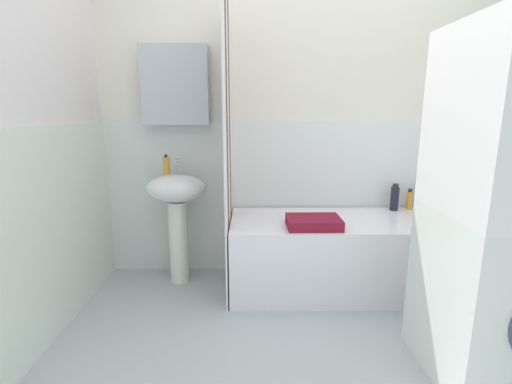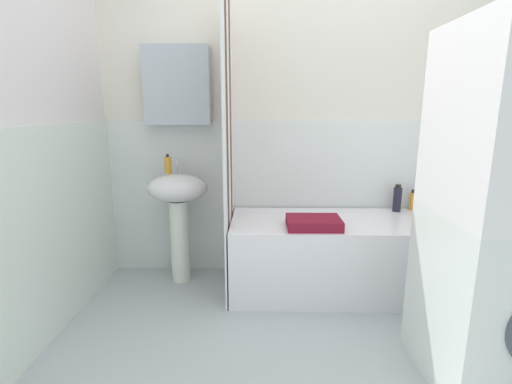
{
  "view_description": "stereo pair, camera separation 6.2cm",
  "coord_description": "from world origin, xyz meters",
  "views": [
    {
      "loc": [
        -0.41,
        -1.61,
        1.28
      ],
      "look_at": [
        -0.39,
        0.76,
        0.75
      ],
      "focal_mm": 26.0,
      "sensor_mm": 36.0,
      "label": 1
    },
    {
      "loc": [
        -0.34,
        -1.61,
        1.28
      ],
      "look_at": [
        -0.39,
        0.76,
        0.75
      ],
      "focal_mm": 26.0,
      "sensor_mm": 36.0,
      "label": 2
    }
  ],
  "objects": [
    {
      "name": "wall_back_tiled",
      "position": [
        -0.06,
        1.26,
        1.14
      ],
      "size": [
        3.6,
        0.18,
        2.4
      ],
      "color": "white",
      "rests_on": "ground_plane"
    },
    {
      "name": "soap_dispenser",
      "position": [
        -1.03,
        1.06,
        0.89
      ],
      "size": [
        0.05,
        0.05,
        0.15
      ],
      "color": "gold",
      "rests_on": "sink"
    },
    {
      "name": "shampoo_bottle",
      "position": [
        0.9,
        1.16,
        0.62
      ],
      "size": [
        0.05,
        0.05,
        0.19
      ],
      "color": "#2B559D",
      "rests_on": "bathtub"
    },
    {
      "name": "towel_folded",
      "position": [
        -0.01,
        0.72,
        0.56
      ],
      "size": [
        0.35,
        0.25,
        0.07
      ],
      "primitive_type": "cube",
      "rotation": [
        0.0,
        0.0,
        0.01
      ],
      "color": "maroon",
      "rests_on": "bathtub"
    },
    {
      "name": "wall_left_tiled",
      "position": [
        -1.57,
        0.34,
        1.12
      ],
      "size": [
        0.07,
        1.81,
        2.4
      ],
      "color": "white",
      "rests_on": "ground_plane"
    },
    {
      "name": "sink",
      "position": [
        -0.96,
        1.03,
        0.6
      ],
      "size": [
        0.44,
        0.34,
        0.82
      ],
      "color": "white",
      "rests_on": "ground_plane"
    },
    {
      "name": "ground_plane",
      "position": [
        0.0,
        0.0,
        -0.02
      ],
      "size": [
        4.8,
        5.6,
        0.04
      ],
      "primitive_type": "cube",
      "color": "#B4BABE"
    },
    {
      "name": "washer_dryer_stack",
      "position": [
        0.76,
        -0.02,
        0.82
      ],
      "size": [
        0.62,
        0.62,
        1.64
      ],
      "color": "white",
      "rests_on": "ground_plane"
    },
    {
      "name": "lotion_bottle",
      "position": [
        0.68,
        1.13,
        0.62
      ],
      "size": [
        0.06,
        0.06,
        0.21
      ],
      "color": "#222132",
      "rests_on": "bathtub"
    },
    {
      "name": "faucet",
      "position": [
        -0.96,
        1.11,
        0.88
      ],
      "size": [
        0.03,
        0.12,
        0.12
      ],
      "color": "silver",
      "rests_on": "sink"
    },
    {
      "name": "shower_curtain",
      "position": [
        -0.57,
        0.89,
        1.0
      ],
      "size": [
        0.01,
        0.65,
        2.0
      ],
      "color": "white",
      "rests_on": "ground_plane"
    },
    {
      "name": "body_wash_bottle",
      "position": [
        0.81,
        1.17,
        0.6
      ],
      "size": [
        0.04,
        0.04,
        0.16
      ],
      "color": "orange",
      "rests_on": "bathtub"
    },
    {
      "name": "bathtub",
      "position": [
        0.22,
        0.89,
        0.26
      ],
      "size": [
        1.56,
        0.65,
        0.53
      ],
      "primitive_type": "cube",
      "color": "white",
      "rests_on": "ground_plane"
    }
  ]
}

